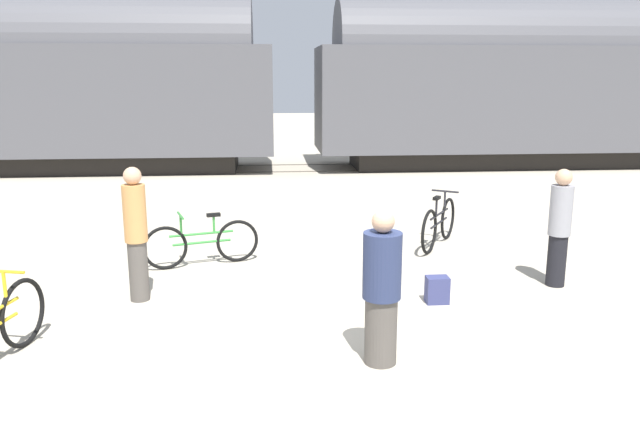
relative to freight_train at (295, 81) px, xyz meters
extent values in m
plane|color=#B2A893|center=(0.00, -12.49, -2.61)|extent=(80.00, 80.00, 0.00)
cube|color=black|center=(-7.63, 0.00, -2.33)|extent=(11.67, 2.21, 0.55)
cube|color=#4C4C51|center=(-7.63, 0.00, -0.53)|extent=(13.89, 2.94, 3.05)
cylinder|color=#4C4C51|center=(-7.63, 0.00, 0.99)|extent=(12.78, 2.80, 2.80)
cube|color=black|center=(7.63, 0.00, -2.33)|extent=(11.67, 2.21, 0.55)
cube|color=#4C4C51|center=(7.63, 0.00, -0.53)|extent=(13.89, 2.94, 3.05)
cylinder|color=#4C4C51|center=(7.63, 0.00, 0.99)|extent=(12.78, 2.80, 2.80)
cube|color=#4C4238|center=(0.00, -0.72, -2.60)|extent=(41.15, 0.07, 0.01)
cube|color=#4C4238|center=(0.00, 0.72, -2.60)|extent=(41.15, 0.07, 0.01)
torus|color=black|center=(-2.38, -9.93, -2.28)|extent=(0.64, 0.23, 0.65)
torus|color=black|center=(-1.34, -9.62, -2.28)|extent=(0.64, 0.23, 0.65)
cylinder|color=#338C38|center=(-1.86, -9.78, -2.11)|extent=(0.92, 0.31, 0.04)
cylinder|color=#338C38|center=(-1.86, -9.78, -2.25)|extent=(0.84, 0.28, 0.04)
cylinder|color=#338C38|center=(-1.68, -9.72, -1.98)|extent=(0.04, 0.04, 0.27)
cube|color=black|center=(-1.68, -9.72, -1.84)|extent=(0.21, 0.13, 0.05)
cylinder|color=#338C38|center=(-2.14, -9.86, -1.96)|extent=(0.04, 0.04, 0.30)
cylinder|color=#338C38|center=(-2.14, -9.86, -1.81)|extent=(0.16, 0.45, 0.03)
torus|color=black|center=(2.24, -8.56, -2.25)|extent=(0.43, 0.64, 0.72)
torus|color=black|center=(1.68, -9.45, -2.25)|extent=(0.43, 0.64, 0.72)
cylinder|color=black|center=(1.96, -9.00, -2.06)|extent=(0.52, 0.80, 0.04)
cylinder|color=black|center=(1.96, -9.00, -2.21)|extent=(0.48, 0.73, 0.04)
cylinder|color=black|center=(1.86, -9.16, -1.91)|extent=(0.04, 0.04, 0.30)
cube|color=black|center=(1.86, -9.16, -1.76)|extent=(0.17, 0.21, 0.05)
cylinder|color=black|center=(2.11, -8.76, -1.89)|extent=(0.04, 0.04, 0.34)
cylinder|color=black|center=(2.11, -8.76, -1.73)|extent=(0.41, 0.27, 0.03)
torus|color=black|center=(-3.44, -12.49, -2.24)|extent=(0.22, 0.72, 0.73)
cylinder|color=gold|center=(-3.50, -12.72, -1.88)|extent=(0.04, 0.04, 0.34)
cylinder|color=gold|center=(-3.50, -12.72, -1.71)|extent=(0.45, 0.14, 0.03)
cylinder|color=#514C47|center=(0.22, -13.19, -2.27)|extent=(0.32, 0.32, 0.68)
cylinder|color=navy|center=(0.22, -13.19, -1.60)|extent=(0.38, 0.38, 0.65)
sphere|color=tan|center=(0.22, -13.19, -1.16)|extent=(0.22, 0.22, 0.22)
cylinder|color=black|center=(3.01, -11.09, -2.25)|extent=(0.25, 0.25, 0.71)
cylinder|color=gray|center=(3.01, -11.09, -1.56)|extent=(0.29, 0.29, 0.67)
sphere|color=tan|center=(3.01, -11.09, -1.12)|extent=(0.22, 0.22, 0.22)
cylinder|color=#514C47|center=(-2.51, -11.19, -2.22)|extent=(0.24, 0.24, 0.77)
cylinder|color=tan|center=(-2.51, -11.19, -1.48)|extent=(0.28, 0.28, 0.72)
sphere|color=tan|center=(-2.51, -11.19, -1.01)|extent=(0.22, 0.22, 0.22)
cube|color=navy|center=(1.23, -11.61, -2.44)|extent=(0.28, 0.20, 0.34)
camera|label=1|loc=(-0.86, -18.86, 0.20)|focal=35.00mm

